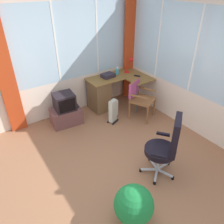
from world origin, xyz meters
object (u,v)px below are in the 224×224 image
Objects in this scene: spray_bottle at (117,70)px; tv_on_stand at (66,111)px; desk_lamp at (131,62)px; paper_tray at (108,75)px; wooden_armchair at (138,94)px; potted_plant at (134,205)px; tv_remote at (137,76)px; desk at (102,93)px; office_chair at (167,145)px; space_heater at (113,111)px.

spray_bottle reaches higher than tv_on_stand.
desk_lamp reaches higher than paper_tray.
potted_plant is (-1.73, -1.99, -0.26)m from wooden_armchair.
paper_tray is at bearing 119.52° from tv_remote.
spray_bottle is 0.30m from paper_tray.
spray_bottle is at bearing 6.57° from tv_on_stand.
desk is 0.95m from tv_remote.
spray_bottle is (-0.32, 0.37, 0.09)m from tv_remote.
tv_remote is 2.37m from office_chair.
office_chair reaches higher than potted_plant.
paper_tray is at bearing 77.87° from office_chair.
paper_tray is at bearing 174.92° from desk_lamp.
tv_remote is at bearing -95.00° from desk_lamp.
tv_remote is 0.26× the size of potted_plant.
desk_lamp reaches higher than space_heater.
office_chair is at bearing -97.53° from desk.
tv_on_stand is at bearing -177.00° from desk_lamp.
desk is 1.57× the size of wooden_armchair.
wooden_armchair is at bearing -91.03° from spray_bottle.
potted_plant is at bearing -127.48° from desk_lamp.
paper_tray is (-0.64, 0.06, -0.21)m from desk_lamp.
desk_lamp reaches higher than wooden_armchair.
spray_bottle is (0.50, 0.06, 0.45)m from desk.
tv_remote is (0.82, -0.31, 0.36)m from desk.
desk_lamp is at bearing 3.00° from tv_on_stand.
wooden_armchair reaches higher than paper_tray.
tv_remote is at bearing 19.78° from space_heater.
paper_tray is at bearing 65.23° from space_heater.
wooden_armchair reaches higher than potted_plant.
office_chair reaches higher than space_heater.
potted_plant is at bearing -118.48° from space_heater.
tv_on_stand is 1.33× the size of space_heater.
space_heater is (0.21, 1.74, -0.33)m from office_chair.
spray_bottle reaches higher than tv_remote.
spray_bottle is at bearing 49.42° from space_heater.
tv_remote is at bearing -6.16° from tv_on_stand.
tv_on_stand is at bearing -173.87° from desk.
paper_tray reaches higher than desk.
potted_plant is at bearing -117.59° from paper_tray.
desk_lamp is 0.68× the size of potted_plant.
tv_remote is 0.14× the size of office_chair.
desk_lamp is 3.52m from potted_plant.
tv_remote is at bearing 53.32° from wooden_armchair.
tv_on_stand reaches higher than potted_plant.
paper_tray is at bearing 7.19° from tv_on_stand.
desk is at bearing -167.72° from paper_tray.
desk_lamp is at bearing -12.32° from spray_bottle.
tv_on_stand is 1.05m from space_heater.
wooden_armchair is 2.65m from potted_plant.
spray_bottle is (-0.35, 0.08, -0.15)m from desk_lamp.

